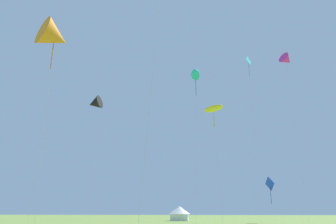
# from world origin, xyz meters

# --- Properties ---
(kite_yellow_parafoil) EXTENTS (3.28, 3.06, 16.03)m
(kite_yellow_parafoil) POSITION_xyz_m (5.26, 40.56, 15.51)
(kite_yellow_parafoil) COLOR yellow
(kite_yellow_parafoil) RESTS_ON ground
(kite_blue_diamond) EXTENTS (2.29, 2.59, 8.11)m
(kite_blue_diamond) POSITION_xyz_m (15.25, 59.74, 6.68)
(kite_blue_diamond) COLOR blue
(kite_blue_diamond) RESTS_ON ground
(kite_magenta_delta) EXTENTS (3.22, 3.34, 29.43)m
(kite_magenta_delta) POSITION_xyz_m (19.00, 53.01, 28.10)
(kite_magenta_delta) COLOR #E02DA3
(kite_magenta_delta) RESTS_ON ground
(kite_black_delta) EXTENTS (3.28, 3.15, 25.38)m
(kite_black_delta) POSITION_xyz_m (-19.04, 59.77, 23.70)
(kite_black_delta) COLOR black
(kite_black_delta) RESTS_ON ground
(kite_cyan_parafoil) EXTENTS (1.82, 4.13, 24.16)m
(kite_cyan_parafoil) POSITION_xyz_m (2.70, 46.95, 23.44)
(kite_cyan_parafoil) COLOR #1EB7CC
(kite_cyan_parafoil) RESTS_ON ground
(kite_cyan_diamond) EXTENTS (1.29, 1.84, 31.75)m
(kite_cyan_diamond) POSITION_xyz_m (12.90, 57.78, 29.87)
(kite_cyan_diamond) COLOR #1EB7CC
(kite_cyan_diamond) RESTS_ON ground
(kite_orange_delta) EXTENTS (3.84, 3.86, 18.35)m
(kite_orange_delta) POSITION_xyz_m (-8.85, 21.48, 16.79)
(kite_orange_delta) COLOR orange
(kite_orange_delta) RESTS_ON ground
(festival_tent_left) EXTENTS (4.70, 4.70, 3.05)m
(festival_tent_left) POSITION_xyz_m (-2.43, 71.69, 1.69)
(festival_tent_left) COLOR white
(festival_tent_left) RESTS_ON ground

